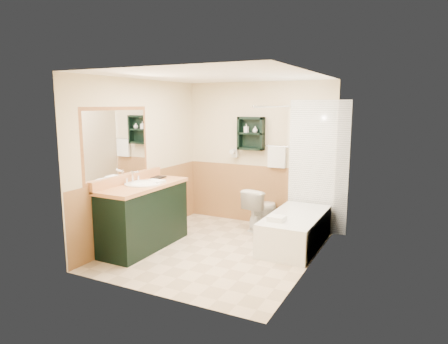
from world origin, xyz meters
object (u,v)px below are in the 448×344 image
Objects in this scene: vanity_book at (153,170)px; soap_bottle_a at (246,130)px; toilet at (261,209)px; vanity at (144,216)px; soap_bottle_b at (255,130)px; hair_dryer at (235,153)px; wall_shelf at (251,133)px; bathtub at (295,230)px.

vanity_book is 1.58× the size of soap_bottle_a.
toilet is 1.87m from vanity_book.
vanity is 13.52× the size of soap_bottle_b.
hair_dryer is 1.07× the size of vanity_book.
soap_bottle_a reaches higher than toilet.
vanity is at bearing -114.88° from soap_bottle_a.
wall_shelf reaches higher than vanity_book.
bathtub is 2.30m from vanity_book.
soap_bottle_a is at bearing -176.48° from wall_shelf.
bathtub is at bearing 156.31° from toilet.
wall_shelf is at bearing 63.03° from vanity.
vanity_book is 1.81m from soap_bottle_b.
wall_shelf is at bearing -4.76° from hair_dryer.
wall_shelf is 2.29× the size of hair_dryer.
soap_bottle_b reaches higher than toilet.
bathtub is at bearing 28.18° from vanity.
vanity is 6.47× the size of vanity_book.
vanity is at bearing 64.87° from toilet.
toilet is 1.33m from soap_bottle_a.
hair_dryer reaches higher than vanity_book.
vanity is 2.19m from bathtub.
vanity is at bearing -78.64° from vanity_book.
vanity is at bearing -119.02° from soap_bottle_b.
hair_dryer is 1.81m from bathtub.
vanity is 2.31m from soap_bottle_b.
wall_shelf is 0.80× the size of toilet.
wall_shelf is 5.10× the size of soap_bottle_b.
toilet is at bearing 144.34° from bathtub.
wall_shelf is at bearing 176.34° from soap_bottle_b.
hair_dryer is 1.53m from vanity_book.
soap_bottle_a is at bearing 146.75° from bathtub.
soap_bottle_a reaches higher than vanity_book.
soap_bottle_b is (0.08, -0.01, 0.06)m from wall_shelf.
soap_bottle_b reaches higher than soap_bottle_a.
soap_bottle_a is (-0.08, -0.01, 0.05)m from wall_shelf.
hair_dryer is 2.02m from vanity.
vanity_book is (-1.06, -1.29, -0.52)m from wall_shelf.
vanity_book reaches higher than toilet.
bathtub is 0.92m from toilet.
soap_bottle_b is at bearing 142.54° from bathtub.
soap_bottle_b is at bearing -3.66° from wall_shelf.
toilet is at bearing 52.89° from vanity.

